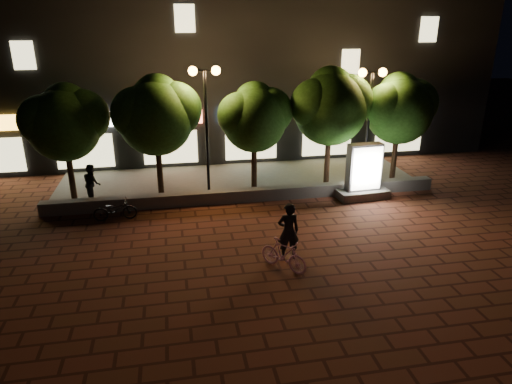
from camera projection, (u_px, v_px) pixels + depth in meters
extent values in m
plane|color=#56271B|center=(269.00, 245.00, 15.05)|extent=(80.00, 80.00, 0.00)
cube|color=#61605A|center=(248.00, 195.00, 18.65)|extent=(16.00, 0.45, 0.50)
cube|color=#61605A|center=(239.00, 180.00, 21.02)|extent=(16.00, 5.00, 0.08)
cube|color=black|center=(220.00, 58.00, 25.26)|extent=(28.00, 8.00, 10.00)
cube|color=white|center=(81.00, 120.00, 21.15)|extent=(3.20, 0.12, 0.70)
cube|color=beige|center=(85.00, 151.00, 21.68)|extent=(2.60, 0.10, 1.60)
cube|color=#E25835|center=(169.00, 117.00, 21.85)|extent=(3.20, 0.12, 0.70)
cube|color=beige|center=(171.00, 147.00, 22.37)|extent=(2.60, 0.10, 1.60)
cube|color=#59BEE8|center=(251.00, 114.00, 22.54)|extent=(3.20, 0.12, 0.70)
cube|color=beige|center=(251.00, 144.00, 23.07)|extent=(2.60, 0.10, 1.60)
cube|color=yellow|center=(328.00, 111.00, 23.24)|extent=(3.20, 0.12, 0.70)
cube|color=beige|center=(327.00, 140.00, 23.76)|extent=(2.60, 0.10, 1.60)
cube|color=white|center=(401.00, 109.00, 23.93)|extent=(3.20, 0.12, 0.70)
cube|color=beige|center=(398.00, 137.00, 24.46)|extent=(2.60, 0.10, 1.60)
cube|color=beige|center=(23.00, 55.00, 19.79)|extent=(0.90, 0.10, 1.20)
cube|color=beige|center=(185.00, 18.00, 20.48)|extent=(0.90, 0.10, 1.20)
cube|color=beige|center=(351.00, 62.00, 22.57)|extent=(0.90, 0.10, 1.20)
cube|color=beige|center=(429.00, 29.00, 22.74)|extent=(0.90, 0.10, 1.20)
cylinder|color=#301C12|center=(71.00, 172.00, 18.38)|extent=(0.24, 0.24, 2.25)
sphere|color=#275A1A|center=(64.00, 125.00, 17.72)|extent=(2.80, 2.80, 2.80)
sphere|color=#275A1A|center=(82.00, 116.00, 17.92)|extent=(2.10, 2.10, 2.10)
sphere|color=#275A1A|center=(44.00, 120.00, 17.38)|extent=(1.96, 1.96, 1.96)
sphere|color=#275A1A|center=(66.00, 106.00, 17.81)|extent=(1.82, 1.82, 1.82)
cylinder|color=#301C12|center=(159.00, 166.00, 18.98)|extent=(0.24, 0.24, 2.34)
sphere|color=#275A1A|center=(156.00, 118.00, 18.28)|extent=(3.00, 3.00, 3.00)
sphere|color=#275A1A|center=(174.00, 109.00, 18.49)|extent=(2.25, 2.25, 2.25)
sphere|color=#275A1A|center=(138.00, 113.00, 17.93)|extent=(2.10, 2.10, 2.10)
sphere|color=#275A1A|center=(157.00, 98.00, 18.35)|extent=(1.95, 1.95, 1.95)
cylinder|color=#301C12|center=(254.00, 163.00, 19.69)|extent=(0.24, 0.24, 2.21)
sphere|color=#275A1A|center=(254.00, 120.00, 19.05)|extent=(2.70, 2.70, 2.70)
sphere|color=#275A1A|center=(269.00, 111.00, 19.24)|extent=(2.03, 2.03, 2.02)
sphere|color=#275A1A|center=(240.00, 115.00, 18.72)|extent=(1.89, 1.89, 1.89)
sphere|color=#275A1A|center=(255.00, 102.00, 19.15)|extent=(1.76, 1.76, 1.76)
cylinder|color=#301C12|center=(327.00, 156.00, 20.23)|extent=(0.24, 0.24, 2.43)
sphere|color=#275A1A|center=(330.00, 109.00, 19.50)|extent=(3.10, 3.10, 3.10)
sphere|color=#275A1A|center=(346.00, 101.00, 19.72)|extent=(2.33, 2.33, 2.33)
sphere|color=#275A1A|center=(316.00, 105.00, 19.16)|extent=(2.17, 2.17, 2.17)
sphere|color=#275A1A|center=(331.00, 90.00, 19.57)|extent=(2.01, 2.02, 2.02)
cylinder|color=#301C12|center=(395.00, 154.00, 20.81)|extent=(0.24, 0.24, 2.29)
sphere|color=#275A1A|center=(399.00, 111.00, 20.13)|extent=(2.90, 2.90, 2.90)
sphere|color=#275A1A|center=(413.00, 103.00, 20.33)|extent=(2.18, 2.17, 2.17)
sphere|color=#275A1A|center=(388.00, 107.00, 19.79)|extent=(2.03, 2.03, 2.03)
sphere|color=#275A1A|center=(399.00, 93.00, 20.21)|extent=(1.89, 1.88, 1.88)
cylinder|color=black|center=(207.00, 134.00, 18.67)|extent=(0.12, 0.12, 5.00)
cylinder|color=black|center=(204.00, 71.00, 17.80)|extent=(0.90, 0.08, 0.08)
sphere|color=#FFA53F|center=(193.00, 71.00, 17.72)|extent=(0.36, 0.36, 0.36)
sphere|color=#FFA53F|center=(216.00, 71.00, 17.87)|extent=(0.36, 0.36, 0.36)
cylinder|color=black|center=(368.00, 129.00, 19.92)|extent=(0.12, 0.12, 4.80)
cylinder|color=black|center=(373.00, 72.00, 19.08)|extent=(0.90, 0.08, 0.08)
sphere|color=#FFA53F|center=(362.00, 73.00, 19.00)|extent=(0.36, 0.36, 0.36)
sphere|color=#FFA53F|center=(383.00, 72.00, 19.16)|extent=(0.36, 0.36, 0.36)
cube|color=#61605A|center=(362.00, 193.00, 19.03)|extent=(2.19, 1.22, 0.35)
cube|color=#4C4C51|center=(364.00, 167.00, 18.63)|extent=(1.45, 0.60, 1.94)
cube|color=white|center=(367.00, 169.00, 18.40)|extent=(1.28, 0.14, 1.76)
cube|color=white|center=(361.00, 165.00, 18.86)|extent=(1.28, 0.14, 1.76)
imported|color=#E397BF|center=(284.00, 255.00, 13.41)|extent=(1.38, 1.48, 0.95)
imported|color=black|center=(288.00, 231.00, 13.89)|extent=(0.69, 0.47, 1.83)
imported|color=black|center=(115.00, 210.00, 16.78)|extent=(1.58, 0.60, 0.82)
imported|color=black|center=(92.00, 183.00, 18.15)|extent=(0.85, 0.93, 1.56)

